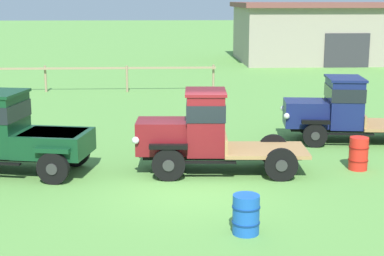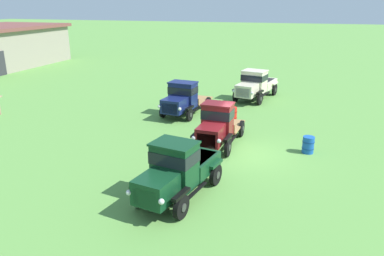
{
  "view_description": "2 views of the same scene",
  "coord_description": "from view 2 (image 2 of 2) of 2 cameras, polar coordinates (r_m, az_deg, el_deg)",
  "views": [
    {
      "loc": [
        -0.68,
        -14.35,
        4.77
      ],
      "look_at": [
        0.17,
        2.73,
        1.0
      ],
      "focal_mm": 55.0,
      "sensor_mm": 36.0,
      "label": 1
    },
    {
      "loc": [
        -16.98,
        -2.43,
        7.07
      ],
      "look_at": [
        0.17,
        2.73,
        1.0
      ],
      "focal_mm": 35.0,
      "sensor_mm": 36.0,
      "label": 2
    }
  ],
  "objects": [
    {
      "name": "oil_drum_near_fence",
      "position": [
        19.18,
        17.29,
        -2.46
      ],
      "size": [
        0.59,
        0.59,
        0.84
      ],
      "color": "#1951B2",
      "rests_on": "ground"
    },
    {
      "name": "vintage_truck_far_side",
      "position": [
        24.21,
        -1.5,
        4.49
      ],
      "size": [
        5.23,
        2.51,
        2.2
      ],
      "color": "black",
      "rests_on": "ground"
    },
    {
      "name": "ground_plane",
      "position": [
        18.55,
        7.96,
        -3.87
      ],
      "size": [
        240.0,
        240.0,
        0.0
      ],
      "primitive_type": "plane",
      "color": "#5B9342"
    },
    {
      "name": "vintage_truck_midrow_center",
      "position": [
        18.73,
        3.81,
        0.36
      ],
      "size": [
        4.87,
        2.02,
        2.32
      ],
      "color": "black",
      "rests_on": "ground"
    },
    {
      "name": "vintage_truck_second_in_line",
      "position": [
        14.01,
        -2.27,
        -6.37
      ],
      "size": [
        4.69,
        2.61,
        2.28
      ],
      "color": "black",
      "rests_on": "ground"
    },
    {
      "name": "oil_drum_beside_row",
      "position": [
        23.15,
        6.19,
        2.05
      ],
      "size": [
        0.56,
        0.56,
        0.94
      ],
      "color": "red",
      "rests_on": "ground"
    },
    {
      "name": "vintage_truck_back_of_row",
      "position": [
        28.82,
        9.62,
        6.59
      ],
      "size": [
        5.58,
        2.98,
        2.24
      ],
      "color": "black",
      "rests_on": "ground"
    }
  ]
}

